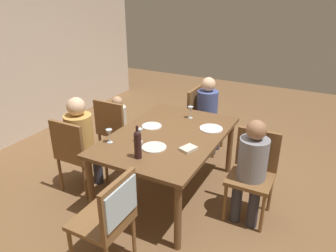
{
  "coord_description": "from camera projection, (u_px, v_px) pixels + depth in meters",
  "views": [
    {
      "loc": [
        -2.84,
        -1.48,
        2.27
      ],
      "look_at": [
        0.0,
        0.0,
        0.85
      ],
      "focal_mm": 34.28,
      "sensor_mm": 36.0,
      "label": 1
    }
  ],
  "objects": [
    {
      "name": "chair_near",
      "position": [
        253.0,
        168.0,
        3.3
      ],
      "size": [
        0.44,
        0.44,
        0.92
      ],
      "rotation": [
        0.0,
        0.0,
        1.57
      ],
      "color": "brown",
      "rests_on": "ground_plane"
    },
    {
      "name": "ground_plane",
      "position": [
        168.0,
        191.0,
        3.85
      ],
      "size": [
        10.0,
        10.0,
        0.0
      ],
      "primitive_type": "plane",
      "color": "brown"
    },
    {
      "name": "wine_glass_centre",
      "position": [
        191.0,
        110.0,
        3.94
      ],
      "size": [
        0.07,
        0.07,
        0.15
      ],
      "color": "silver",
      "rests_on": "dining_table"
    },
    {
      "name": "wine_glass_near_right",
      "position": [
        109.0,
        133.0,
        3.32
      ],
      "size": [
        0.07,
        0.07,
        0.15
      ],
      "color": "silver",
      "rests_on": "dining_table"
    },
    {
      "name": "dinner_plate_host",
      "position": [
        152.0,
        126.0,
        3.73
      ],
      "size": [
        0.23,
        0.23,
        0.01
      ],
      "primitive_type": "cylinder",
      "color": "white",
      "rests_on": "dining_table"
    },
    {
      "name": "chair_far_left",
      "position": [
        76.0,
        151.0,
        3.66
      ],
      "size": [
        0.44,
        0.44,
        0.92
      ],
      "rotation": [
        0.0,
        0.0,
        -1.57
      ],
      "color": "brown",
      "rests_on": "ground_plane"
    },
    {
      "name": "dinner_plate_guest_right",
      "position": [
        211.0,
        129.0,
        3.66
      ],
      "size": [
        0.27,
        0.27,
        0.01
      ],
      "primitive_type": "cylinder",
      "color": "white",
      "rests_on": "dining_table"
    },
    {
      "name": "dining_table",
      "position": [
        168.0,
        141.0,
        3.57
      ],
      "size": [
        1.67,
        1.13,
        0.75
      ],
      "color": "brown",
      "rests_on": "ground_plane"
    },
    {
      "name": "chair_left_end",
      "position": [
        112.0,
        212.0,
        2.57
      ],
      "size": [
        0.44,
        0.46,
        0.92
      ],
      "color": "brown",
      "rests_on": "ground_plane"
    },
    {
      "name": "person_man_guest",
      "position": [
        81.0,
        137.0,
        3.7
      ],
      "size": [
        0.36,
        0.31,
        1.15
      ],
      "rotation": [
        0.0,
        0.0,
        -1.57
      ],
      "color": "#33333D",
      "rests_on": "ground_plane"
    },
    {
      "name": "chair_right_end",
      "position": [
        201.0,
        115.0,
        4.65
      ],
      "size": [
        0.44,
        0.44,
        0.92
      ],
      "rotation": [
        0.0,
        0.0,
        3.14
      ],
      "color": "brown",
      "rests_on": "ground_plane"
    },
    {
      "name": "person_woman_host",
      "position": [
        209.0,
        109.0,
        4.56
      ],
      "size": [
        0.29,
        0.34,
        1.11
      ],
      "rotation": [
        0.0,
        0.0,
        3.14
      ],
      "color": "#33333D",
      "rests_on": "ground_plane"
    },
    {
      "name": "dinner_plate_guest_left",
      "position": [
        154.0,
        147.0,
        3.24
      ],
      "size": [
        0.25,
        0.25,
        0.01
      ],
      "primitive_type": "cylinder",
      "color": "silver",
      "rests_on": "dining_table"
    },
    {
      "name": "wine_glass_near_left",
      "position": [
        140.0,
        133.0,
        3.33
      ],
      "size": [
        0.07,
        0.07,
        0.15
      ],
      "color": "silver",
      "rests_on": "dining_table"
    },
    {
      "name": "folded_napkin",
      "position": [
        188.0,
        149.0,
        3.2
      ],
      "size": [
        0.19,
        0.17,
        0.03
      ],
      "primitive_type": "cube",
      "rotation": [
        0.0,
        0.0,
        -0.35
      ],
      "color": "beige",
      "rests_on": "dining_table"
    },
    {
      "name": "person_man_bearded",
      "position": [
        252.0,
        164.0,
        3.17
      ],
      "size": [
        0.34,
        0.29,
        1.1
      ],
      "rotation": [
        0.0,
        0.0,
        1.57
      ],
      "color": "#33333D",
      "rests_on": "ground_plane"
    },
    {
      "name": "wine_bottle_tall_green",
      "position": [
        138.0,
        144.0,
        3.0
      ],
      "size": [
        0.07,
        0.07,
        0.33
      ],
      "color": "black",
      "rests_on": "dining_table"
    },
    {
      "name": "chair_far_right",
      "position": [
        115.0,
        127.0,
        4.26
      ],
      "size": [
        0.44,
        0.44,
        0.92
      ],
      "rotation": [
        0.0,
        0.0,
        -1.57
      ],
      "color": "brown",
      "rests_on": "ground_plane"
    },
    {
      "name": "person_child_small",
      "position": [
        120.0,
        122.0,
        4.34
      ],
      "size": [
        0.25,
        0.22,
        0.94
      ],
      "rotation": [
        0.0,
        0.0,
        -1.57
      ],
      "color": "#33333D",
      "rests_on": "ground_plane"
    }
  ]
}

